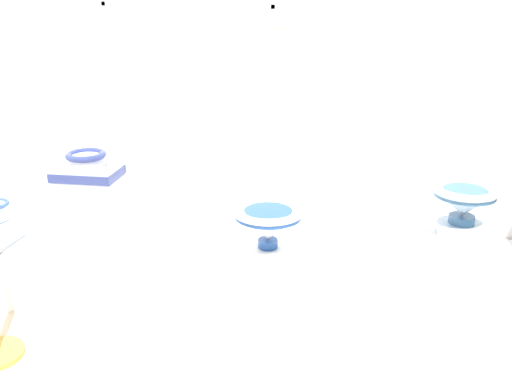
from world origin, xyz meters
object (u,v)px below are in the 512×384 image
(plinth_block_slender_white, at_px, (94,237))
(antique_toilet_tall_cobalt, at_px, (268,224))
(plinth_block_tall_cobalt, at_px, (268,261))
(info_placard_second, at_px, (280,14))
(plinth_block_central_ornate, at_px, (457,254))
(antique_toilet_central_ornate, at_px, (464,204))
(info_placard_first, at_px, (109,9))
(antique_toilet_slender_white, at_px, (90,191))

(plinth_block_slender_white, height_order, antique_toilet_tall_cobalt, antique_toilet_tall_cobalt)
(plinth_block_tall_cobalt, xyz_separation_m, info_placard_second, (-0.02, 0.58, 1.28))
(plinth_block_central_ornate, height_order, antique_toilet_central_ornate, antique_toilet_central_ornate)
(plinth_block_central_ornate, xyz_separation_m, info_placard_second, (-1.02, 0.52, 1.19))
(plinth_block_tall_cobalt, relative_size, antique_toilet_tall_cobalt, 0.95)
(info_placard_first, bearing_deg, antique_toilet_tall_cobalt, -29.00)
(info_placard_second, bearing_deg, antique_toilet_central_ornate, -27.00)
(plinth_block_slender_white, relative_size, plinth_block_central_ornate, 0.97)
(antique_toilet_slender_white, distance_m, plinth_block_tall_cobalt, 1.09)
(plinth_block_central_ornate, bearing_deg, info_placard_second, 153.00)
(info_placard_second, bearing_deg, plinth_block_slender_white, -153.59)
(antique_toilet_central_ornate, bearing_deg, info_placard_second, 153.00)
(plinth_block_central_ornate, distance_m, info_placard_first, 2.44)
(antique_toilet_central_ornate, distance_m, info_placard_first, 2.31)
(plinth_block_slender_white, distance_m, plinth_block_tall_cobalt, 1.04)
(plinth_block_slender_white, relative_size, antique_toilet_central_ornate, 1.11)
(plinth_block_slender_white, distance_m, antique_toilet_tall_cobalt, 1.06)
(info_placard_first, relative_size, info_placard_second, 0.80)
(antique_toilet_slender_white, xyz_separation_m, plinth_block_central_ornate, (2.04, -0.01, -0.24))
(antique_toilet_tall_cobalt, height_order, info_placard_second, info_placard_second)
(antique_toilet_tall_cobalt, bearing_deg, plinth_block_slender_white, 175.93)
(plinth_block_tall_cobalt, xyz_separation_m, antique_toilet_central_ornate, (1.00, 0.06, 0.37))
(antique_toilet_slender_white, distance_m, antique_toilet_tall_cobalt, 1.05)
(antique_toilet_tall_cobalt, distance_m, antique_toilet_central_ornate, 1.02)
(info_placard_first, height_order, info_placard_second, info_placard_first)
(plinth_block_central_ornate, bearing_deg, plinth_block_tall_cobalt, -176.55)
(antique_toilet_slender_white, height_order, info_placard_first, info_placard_first)
(antique_toilet_slender_white, xyz_separation_m, plinth_block_tall_cobalt, (1.04, -0.07, -0.33))
(antique_toilet_tall_cobalt, distance_m, plinth_block_central_ornate, 1.01)
(plinth_block_central_ornate, bearing_deg, antique_toilet_tall_cobalt, -176.55)
(info_placard_first, xyz_separation_m, info_placard_second, (1.03, 0.00, -0.02))
(info_placard_first, bearing_deg, info_placard_second, 0.00)
(info_placard_first, bearing_deg, plinth_block_central_ornate, -14.24)
(info_placard_first, bearing_deg, plinth_block_tall_cobalt, -29.00)
(antique_toilet_tall_cobalt, relative_size, antique_toilet_central_ornate, 1.16)
(plinth_block_slender_white, relative_size, antique_toilet_tall_cobalt, 0.96)
(antique_toilet_slender_white, relative_size, plinth_block_tall_cobalt, 1.25)
(plinth_block_central_ornate, distance_m, antique_toilet_central_ornate, 0.29)
(plinth_block_slender_white, height_order, info_placard_first, info_placard_first)
(plinth_block_slender_white, xyz_separation_m, antique_toilet_central_ornate, (2.04, -0.01, 0.34))
(antique_toilet_slender_white, height_order, info_placard_second, info_placard_second)
(plinth_block_tall_cobalt, relative_size, antique_toilet_central_ornate, 1.10)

